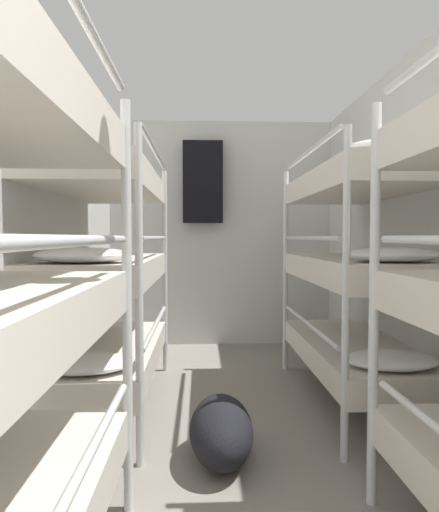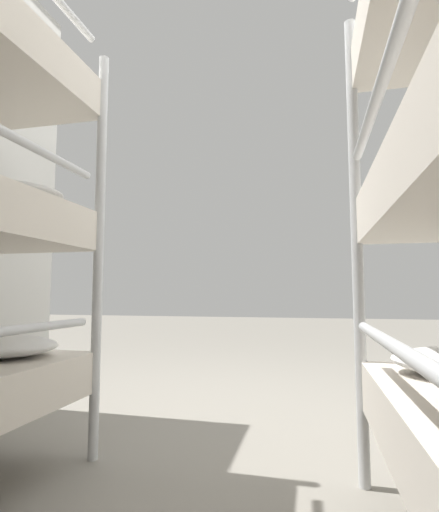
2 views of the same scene
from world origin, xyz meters
name	(u,v)px [view 1 (image 1 of 2)]	position (x,y,z in m)	size (l,w,h in m)	color
wall_left	(0,230)	(-1.28, 2.75, 1.27)	(0.06, 5.61, 2.54)	silver
wall_back	(221,234)	(0.00, 5.52, 1.27)	(2.63, 0.06, 2.54)	silver
bunk_stack_left_far	(106,269)	(-0.90, 3.54, 1.01)	(0.72, 1.80, 1.87)	silver
bunk_stack_right_far	(357,268)	(0.90, 3.54, 1.01)	(0.72, 1.80, 1.87)	silver
duffel_bag	(221,431)	(-0.12, 2.75, 0.17)	(0.35, 0.64, 0.35)	black
hanging_coat	(203,182)	(-0.20, 5.37, 1.84)	(0.44, 0.12, 0.90)	black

